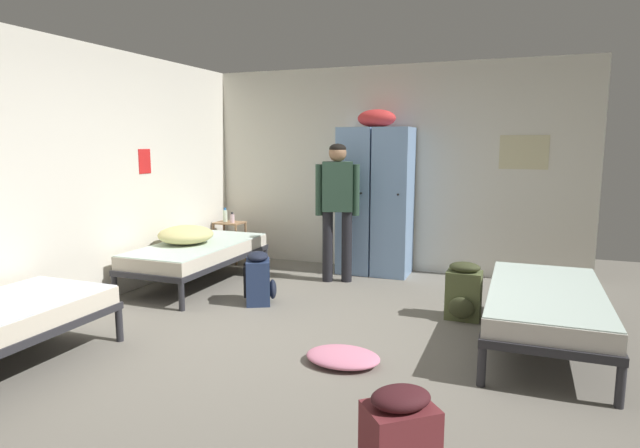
% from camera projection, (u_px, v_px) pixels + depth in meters
% --- Properties ---
extents(ground_plane, '(8.69, 8.69, 0.00)m').
position_uv_depth(ground_plane, '(309.00, 337.00, 4.56)').
color(ground_plane, slate).
extents(room_backdrop, '(4.98, 5.49, 2.64)m').
position_uv_depth(room_backdrop, '(248.00, 173.00, 6.03)').
color(room_backdrop, silver).
rests_on(room_backdrop, ground_plane).
extents(locker_bank, '(0.90, 0.55, 2.07)m').
position_uv_depth(locker_bank, '(375.00, 198.00, 6.69)').
color(locker_bank, '#7A9ECC').
rests_on(locker_bank, ground_plane).
extents(shelf_unit, '(0.38, 0.30, 0.57)m').
position_uv_depth(shelf_unit, '(230.00, 238.00, 7.38)').
color(shelf_unit, '#99704C').
rests_on(shelf_unit, ground_plane).
extents(bed_right, '(0.90, 1.90, 0.49)m').
position_uv_depth(bed_right, '(545.00, 302.00, 4.29)').
color(bed_right, '#28282D').
rests_on(bed_right, ground_plane).
extents(bed_left_rear, '(0.90, 1.90, 0.49)m').
position_uv_depth(bed_left_rear, '(198.00, 253.00, 6.22)').
color(bed_left_rear, '#28282D').
rests_on(bed_left_rear, ground_plane).
extents(bedding_heap, '(0.63, 0.65, 0.21)m').
position_uv_depth(bedding_heap, '(186.00, 235.00, 6.20)').
color(bedding_heap, '#D1C67F').
rests_on(bedding_heap, bed_left_rear).
extents(person_traveler, '(0.50, 0.31, 1.65)m').
position_uv_depth(person_traveler, '(337.00, 199.00, 6.26)').
color(person_traveler, black).
rests_on(person_traveler, ground_plane).
extents(water_bottle, '(0.06, 0.06, 0.19)m').
position_uv_depth(water_bottle, '(225.00, 215.00, 7.38)').
color(water_bottle, silver).
rests_on(water_bottle, shelf_unit).
extents(lotion_bottle, '(0.06, 0.06, 0.15)m').
position_uv_depth(lotion_bottle, '(232.00, 218.00, 7.27)').
color(lotion_bottle, beige).
rests_on(lotion_bottle, shelf_unit).
extents(backpack_olive, '(0.32, 0.34, 0.55)m').
position_uv_depth(backpack_olive, '(464.00, 292.00, 5.00)').
color(backpack_olive, '#566038').
rests_on(backpack_olive, ground_plane).
extents(backpack_navy, '(0.41, 0.39, 0.55)m').
position_uv_depth(backpack_navy, '(259.00, 279.00, 5.49)').
color(backpack_navy, navy).
rests_on(backpack_navy, ground_plane).
extents(backpack_maroon, '(0.41, 0.42, 0.55)m').
position_uv_depth(backpack_maroon, '(401.00, 448.00, 2.45)').
color(backpack_maroon, maroon).
rests_on(backpack_maroon, ground_plane).
extents(clothes_pile_pink, '(0.57, 0.43, 0.10)m').
position_uv_depth(clothes_pile_pink, '(343.00, 357.00, 4.01)').
color(clothes_pile_pink, pink).
rests_on(clothes_pile_pink, ground_plane).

